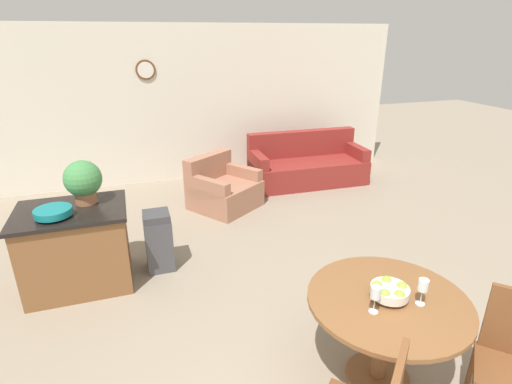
% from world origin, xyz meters
% --- Properties ---
extents(wall_back, '(8.00, 0.09, 2.70)m').
position_xyz_m(wall_back, '(-0.00, 6.05, 1.35)').
color(wall_back, silver).
rests_on(wall_back, ground_plane).
extents(dining_table, '(1.17, 1.17, 0.76)m').
position_xyz_m(dining_table, '(0.61, 0.87, 0.59)').
color(dining_table, brown).
rests_on(dining_table, ground_plane).
extents(dining_chair_near_right, '(0.59, 0.59, 0.97)m').
position_xyz_m(dining_chair_near_right, '(1.23, 0.34, 0.53)').
color(dining_chair_near_right, brown).
rests_on(dining_chair_near_right, ground_plane).
extents(fruit_bowl, '(0.27, 0.27, 0.13)m').
position_xyz_m(fruit_bowl, '(0.61, 0.87, 0.83)').
color(fruit_bowl, silver).
rests_on(fruit_bowl, dining_table).
extents(wine_glass_left, '(0.07, 0.07, 0.20)m').
position_xyz_m(wine_glass_left, '(0.42, 0.78, 0.91)').
color(wine_glass_left, silver).
rests_on(wine_glass_left, dining_table).
extents(wine_glass_right, '(0.07, 0.07, 0.20)m').
position_xyz_m(wine_glass_right, '(0.78, 0.75, 0.91)').
color(wine_glass_right, silver).
rests_on(wine_glass_right, dining_table).
extents(kitchen_island, '(1.08, 0.81, 0.88)m').
position_xyz_m(kitchen_island, '(-1.68, 2.99, 0.44)').
color(kitchen_island, brown).
rests_on(kitchen_island, ground_plane).
extents(teal_bowl, '(0.35, 0.35, 0.09)m').
position_xyz_m(teal_bowl, '(-1.80, 2.84, 0.94)').
color(teal_bowl, '#147A7F').
rests_on(teal_bowl, kitchen_island).
extents(potted_plant, '(0.38, 0.38, 0.46)m').
position_xyz_m(potted_plant, '(-1.52, 3.12, 1.13)').
color(potted_plant, '#A36642').
rests_on(potted_plant, kitchen_island).
extents(trash_bin, '(0.30, 0.31, 0.69)m').
position_xyz_m(trash_bin, '(-0.84, 3.05, 0.34)').
color(trash_bin, '#47474C').
rests_on(trash_bin, ground_plane).
extents(couch, '(2.06, 0.93, 0.89)m').
position_xyz_m(couch, '(1.98, 5.14, 0.30)').
color(couch, maroon).
rests_on(couch, ground_plane).
extents(armchair, '(1.22, 1.22, 0.79)m').
position_xyz_m(armchair, '(0.27, 4.53, 0.27)').
color(armchair, '#A87056').
rests_on(armchair, ground_plane).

